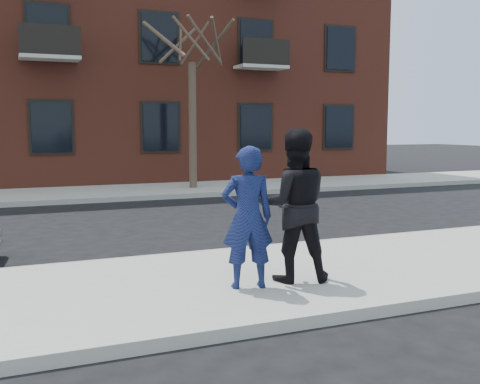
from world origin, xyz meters
name	(u,v)px	position (x,y,z in m)	size (l,w,h in m)	color
ground	(121,296)	(0.00, 0.00, 0.00)	(100.00, 100.00, 0.00)	black
near_sidewalk	(125,296)	(0.00, -0.25, 0.07)	(50.00, 3.50, 0.15)	#9C9A94
near_curb	(103,264)	(0.00, 1.55, 0.07)	(50.00, 0.10, 0.15)	#999691
far_sidewalk	(55,195)	(0.00, 11.25, 0.07)	(50.00, 3.50, 0.15)	#9C9A94
far_curb	(60,202)	(0.00, 9.45, 0.07)	(50.00, 0.10, 0.15)	#999691
apartment_building	(86,34)	(2.00, 18.00, 6.16)	(24.30, 10.30, 12.30)	brown
street_tree	(192,26)	(4.50, 11.00, 5.52)	(3.60, 3.60, 6.80)	#3D2F24
man_hoodie	(248,217)	(1.50, -0.71, 1.07)	(0.74, 0.58, 1.83)	navy
man_peacoat	(294,205)	(2.21, -0.62, 1.17)	(1.17, 1.03, 2.04)	black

